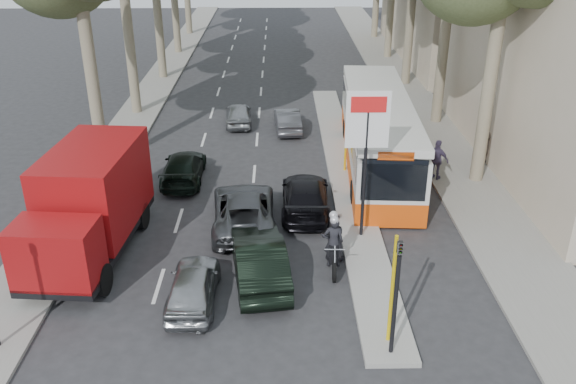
% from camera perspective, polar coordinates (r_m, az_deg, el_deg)
% --- Properties ---
extents(ground, '(120.00, 120.00, 0.00)m').
position_cam_1_polar(ground, '(18.41, -1.49, -12.16)').
color(ground, '#28282B').
rests_on(ground, ground).
extents(sidewalk_right, '(3.20, 70.00, 0.12)m').
position_cam_1_polar(sidewalk_right, '(41.98, 10.73, 9.56)').
color(sidewalk_right, gray).
rests_on(sidewalk_right, ground).
extents(median_left, '(2.40, 64.00, 0.12)m').
position_cam_1_polar(median_left, '(44.79, -11.71, 10.47)').
color(median_left, gray).
rests_on(median_left, ground).
extents(traffic_island, '(1.50, 26.00, 0.16)m').
position_cam_1_polar(traffic_island, '(28.08, 5.31, 1.92)').
color(traffic_island, gray).
rests_on(traffic_island, ground).
extents(billboard, '(1.50, 12.10, 5.60)m').
position_cam_1_polar(billboard, '(21.20, 7.33, 4.43)').
color(billboard, yellow).
rests_on(billboard, ground).
extents(traffic_light_island, '(0.16, 0.41, 3.60)m').
position_cam_1_polar(traffic_light_island, '(16.03, 10.19, -8.08)').
color(traffic_light_island, black).
rests_on(traffic_light_island, ground).
extents(silver_hatchback, '(1.50, 3.65, 1.24)m').
position_cam_1_polar(silver_hatchback, '(19.13, -8.89, -8.61)').
color(silver_hatchback, '#989B9F').
rests_on(silver_hatchback, ground).
extents(dark_hatchback, '(2.20, 4.78, 1.52)m').
position_cam_1_polar(dark_hatchback, '(19.96, -2.70, -6.24)').
color(dark_hatchback, black).
rests_on(dark_hatchback, ground).
extents(queue_car_a, '(2.62, 5.18, 1.40)m').
position_cam_1_polar(queue_car_a, '(23.16, -4.13, -1.67)').
color(queue_car_a, '#43454A').
rests_on(queue_car_a, ground).
extents(queue_car_b, '(2.00, 4.65, 1.33)m').
position_cam_1_polar(queue_car_b, '(24.30, 1.62, -0.35)').
color(queue_car_b, black).
rests_on(queue_car_b, ground).
extents(queue_car_c, '(1.65, 3.62, 1.20)m').
position_cam_1_polar(queue_car_c, '(34.30, -4.66, 7.29)').
color(queue_car_c, gray).
rests_on(queue_car_c, ground).
extents(queue_car_d, '(1.53, 3.72, 1.20)m').
position_cam_1_polar(queue_car_d, '(33.23, -0.06, 6.77)').
color(queue_car_d, '#4F5056').
rests_on(queue_car_d, ground).
extents(queue_car_e, '(1.79, 4.27, 1.23)m').
position_cam_1_polar(queue_car_e, '(27.40, -9.76, 2.26)').
color(queue_car_e, black).
rests_on(queue_car_e, ground).
extents(red_truck, '(3.14, 7.05, 3.66)m').
position_cam_1_polar(red_truck, '(21.96, -18.09, -0.96)').
color(red_truck, black).
rests_on(red_truck, ground).
extents(city_bus, '(3.45, 12.65, 3.30)m').
position_cam_1_polar(city_bus, '(28.41, 8.40, 5.63)').
color(city_bus, '#DF490C').
rests_on(city_bus, ground).
extents(motorcycle, '(0.85, 2.34, 1.98)m').
position_cam_1_polar(motorcycle, '(20.69, 4.25, -4.58)').
color(motorcycle, black).
rests_on(motorcycle, ground).
extents(pedestrian_near, '(1.15, 1.07, 1.81)m').
position_cam_1_polar(pedestrian_near, '(27.58, 13.78, 2.95)').
color(pedestrian_near, '#403651').
rests_on(pedestrian_near, sidewalk_right).
extents(pedestrian_far, '(1.02, 0.50, 1.54)m').
position_cam_1_polar(pedestrian_far, '(30.02, 18.04, 4.00)').
color(pedestrian_far, brown).
rests_on(pedestrian_far, sidewalk_right).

